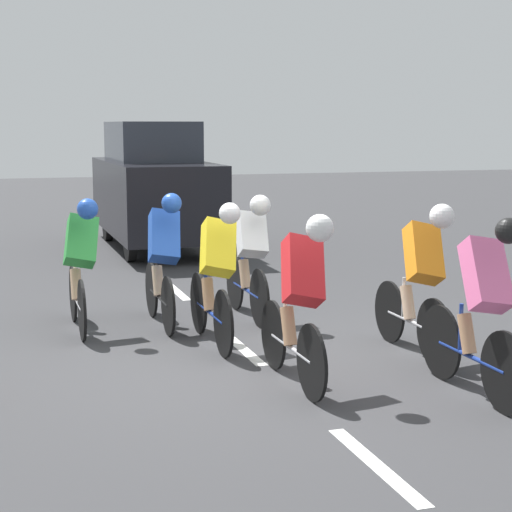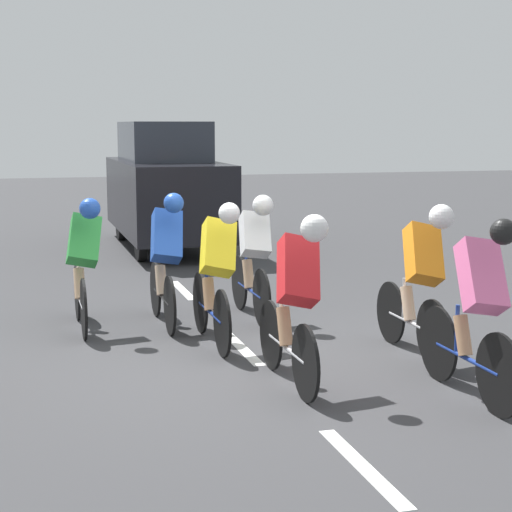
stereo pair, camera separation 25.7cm
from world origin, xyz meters
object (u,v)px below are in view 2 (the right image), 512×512
at_px(cyclist_green, 83,260).
at_px(support_car, 166,186).
at_px(cyclist_red, 296,294).
at_px(cyclist_white, 254,253).
at_px(cyclist_pink, 477,305).
at_px(cyclist_yellow, 216,270).
at_px(cyclist_blue, 166,256).
at_px(cyclist_orange, 421,275).

relative_size(cyclist_green, support_car, 0.37).
height_order(cyclist_red, cyclist_white, cyclist_red).
bearing_deg(cyclist_white, cyclist_pink, 106.06).
relative_size(cyclist_yellow, cyclist_blue, 1.04).
relative_size(cyclist_orange, support_car, 0.36).
bearing_deg(cyclist_yellow, cyclist_white, -123.44).
height_order(cyclist_orange, cyclist_green, cyclist_orange).
relative_size(cyclist_blue, support_car, 0.37).
distance_m(cyclist_white, cyclist_pink, 3.50).
bearing_deg(cyclist_white, support_car, -90.11).
bearing_deg(cyclist_red, cyclist_blue, -74.62).
bearing_deg(cyclist_green, cyclist_white, -179.22).
xyz_separation_m(cyclist_pink, cyclist_green, (2.93, -3.33, -0.01)).
bearing_deg(cyclist_pink, cyclist_green, -48.71).
xyz_separation_m(cyclist_pink, cyclist_orange, (-0.17, -1.35, 0.02)).
bearing_deg(cyclist_blue, cyclist_green, -2.97).
bearing_deg(cyclist_yellow, cyclist_blue, -70.20).
bearing_deg(cyclist_pink, support_car, -84.23).
distance_m(cyclist_white, cyclist_green, 1.96).
bearing_deg(cyclist_green, cyclist_yellow, 140.78).
bearing_deg(cyclist_green, cyclist_blue, 177.03).
bearing_deg(cyclist_blue, cyclist_white, -175.99).
relative_size(cyclist_white, cyclist_pink, 0.99).
xyz_separation_m(cyclist_green, support_car, (-1.97, -6.13, 0.35)).
height_order(cyclist_white, cyclist_blue, cyclist_blue).
height_order(cyclist_pink, support_car, support_car).
distance_m(cyclist_white, support_car, 6.11).
distance_m(cyclist_blue, support_car, 6.28).
relative_size(cyclist_orange, cyclist_yellow, 0.94).
distance_m(cyclist_orange, cyclist_green, 3.68).
distance_m(cyclist_green, cyclist_yellow, 1.63).
bearing_deg(cyclist_orange, cyclist_white, -60.57).
height_order(cyclist_green, support_car, support_car).
height_order(cyclist_white, cyclist_yellow, cyclist_yellow).
relative_size(cyclist_red, cyclist_pink, 0.98).
bearing_deg(cyclist_blue, cyclist_pink, 121.57).
bearing_deg(cyclist_green, cyclist_pink, 131.29).
bearing_deg(cyclist_blue, cyclist_red, 105.38).
relative_size(cyclist_yellow, support_car, 0.38).
bearing_deg(cyclist_orange, cyclist_red, 22.16).
height_order(cyclist_red, cyclist_orange, cyclist_red).
height_order(cyclist_red, cyclist_yellow, cyclist_red).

